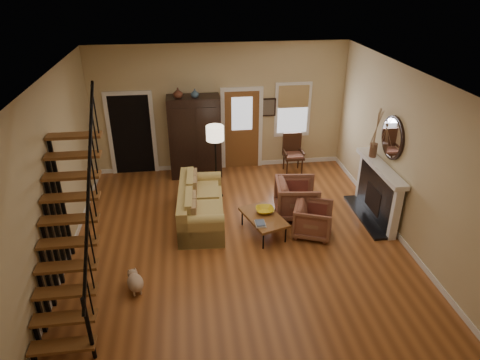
{
  "coord_description": "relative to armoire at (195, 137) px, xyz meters",
  "views": [
    {
      "loc": [
        -0.88,
        -7.1,
        5.0
      ],
      "look_at": [
        0.1,
        0.4,
        1.15
      ],
      "focal_mm": 32.0,
      "sensor_mm": 36.0,
      "label": 1
    }
  ],
  "objects": [
    {
      "name": "room",
      "position": [
        0.29,
        -1.39,
        0.46
      ],
      "size": [
        7.0,
        7.33,
        3.3
      ],
      "color": "#985426",
      "rests_on": "ground"
    },
    {
      "name": "staircase",
      "position": [
        -2.08,
        -4.45,
        0.55
      ],
      "size": [
        0.94,
        2.8,
        3.2
      ],
      "primitive_type": null,
      "color": "brown",
      "rests_on": "ground"
    },
    {
      "name": "fireplace",
      "position": [
        3.83,
        -2.65,
        -0.31
      ],
      "size": [
        0.33,
        1.95,
        2.3
      ],
      "color": "black",
      "rests_on": "ground"
    },
    {
      "name": "armoire",
      "position": [
        0.0,
        0.0,
        0.0
      ],
      "size": [
        1.3,
        0.6,
        2.1
      ],
      "primitive_type": null,
      "color": "black",
      "rests_on": "ground"
    },
    {
      "name": "vase_a",
      "position": [
        -0.35,
        -0.1,
        1.17
      ],
      "size": [
        0.24,
        0.24,
        0.25
      ],
      "primitive_type": "imported",
      "color": "#4C2619",
      "rests_on": "armoire"
    },
    {
      "name": "vase_b",
      "position": [
        0.05,
        -0.1,
        1.16
      ],
      "size": [
        0.2,
        0.2,
        0.21
      ],
      "primitive_type": "imported",
      "color": "#334C60",
      "rests_on": "armoire"
    },
    {
      "name": "sofa",
      "position": [
        0.02,
        -2.32,
        -0.65
      ],
      "size": [
        1.03,
        2.17,
        0.79
      ],
      "primitive_type": null,
      "rotation": [
        0.0,
        0.0,
        -0.06
      ],
      "color": "tan",
      "rests_on": "ground"
    },
    {
      "name": "coffee_table",
      "position": [
        1.25,
        -2.98,
        -0.84
      ],
      "size": [
        0.94,
        1.22,
        0.41
      ],
      "primitive_type": null,
      "rotation": [
        0.0,
        0.0,
        0.32
      ],
      "color": "brown",
      "rests_on": "ground"
    },
    {
      "name": "bowl",
      "position": [
        1.3,
        -2.83,
        -0.59
      ],
      "size": [
        0.37,
        0.37,
        0.09
      ],
      "primitive_type": "imported",
      "color": "gold",
      "rests_on": "coffee_table"
    },
    {
      "name": "books",
      "position": [
        1.13,
        -3.28,
        -0.61
      ],
      "size": [
        0.2,
        0.27,
        0.05
      ],
      "primitive_type": null,
      "color": "beige",
      "rests_on": "coffee_table"
    },
    {
      "name": "armchair_left",
      "position": [
        2.25,
        -3.14,
        -0.7
      ],
      "size": [
        0.98,
        0.96,
        0.69
      ],
      "primitive_type": "imported",
      "rotation": [
        0.0,
        0.0,
        1.2
      ],
      "color": "maroon",
      "rests_on": "ground"
    },
    {
      "name": "armchair_right",
      "position": [
        2.1,
        -2.36,
        -0.64
      ],
      "size": [
        1.01,
        0.99,
        0.83
      ],
      "primitive_type": "imported",
      "rotation": [
        0.0,
        0.0,
        1.45
      ],
      "color": "maroon",
      "rests_on": "ground"
    },
    {
      "name": "floor_lamp",
      "position": [
        0.43,
        -1.23,
        -0.17
      ],
      "size": [
        0.47,
        0.47,
        1.75
      ],
      "primitive_type": null,
      "rotation": [
        0.0,
        0.0,
        0.19
      ],
      "color": "black",
      "rests_on": "ground"
    },
    {
      "name": "side_chair",
      "position": [
        2.55,
        -0.2,
        -0.54
      ],
      "size": [
        0.54,
        0.54,
        1.02
      ],
      "primitive_type": null,
      "color": "#3C2113",
      "rests_on": "ground"
    },
    {
      "name": "dog",
      "position": [
        -1.2,
        -4.43,
        -0.89
      ],
      "size": [
        0.39,
        0.51,
        0.33
      ],
      "primitive_type": null,
      "rotation": [
        0.0,
        0.0,
        0.3
      ],
      "color": "#CEAC8C",
      "rests_on": "ground"
    }
  ]
}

